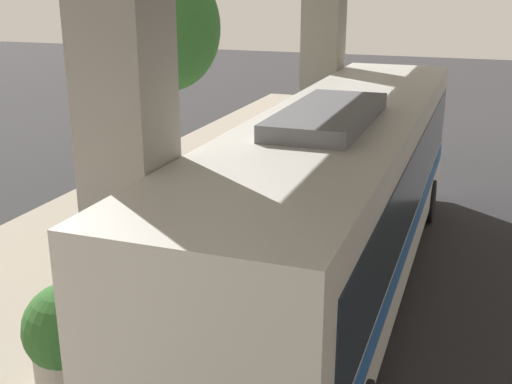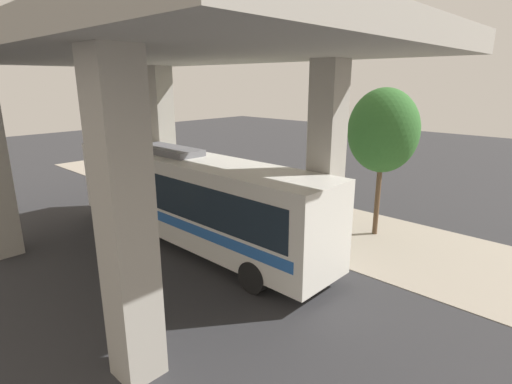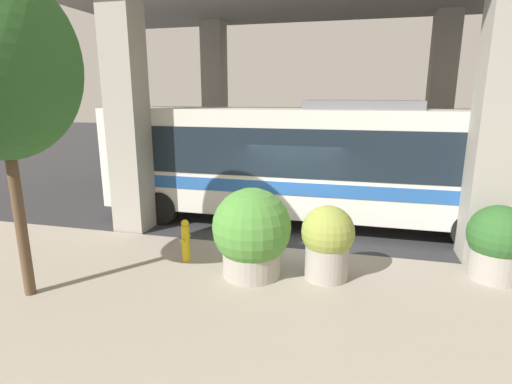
# 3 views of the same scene
# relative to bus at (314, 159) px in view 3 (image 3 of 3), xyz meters

# --- Properties ---
(ground_plane) EXTENTS (80.00, 80.00, 0.00)m
(ground_plane) POSITION_rel_bus_xyz_m (-2.17, 0.41, -1.98)
(ground_plane) COLOR #2D2D30
(ground_plane) RESTS_ON ground
(sidewalk_strip) EXTENTS (6.00, 40.00, 0.02)m
(sidewalk_strip) POSITION_rel_bus_xyz_m (-5.17, 0.41, -1.97)
(sidewalk_strip) COLOR gray
(sidewalk_strip) RESTS_ON ground
(overpass) EXTENTS (9.40, 17.11, 7.41)m
(overpass) POSITION_rel_bus_xyz_m (1.83, 0.41, 4.44)
(overpass) COLOR #9E998E
(overpass) RESTS_ON ground
(bus) EXTENTS (2.54, 12.60, 3.66)m
(bus) POSITION_rel_bus_xyz_m (0.00, 0.00, 0.00)
(bus) COLOR silver
(bus) RESTS_ON ground
(fire_hydrant) EXTENTS (0.39, 0.19, 1.03)m
(fire_hydrant) POSITION_rel_bus_xyz_m (-3.55, 2.53, -1.46)
(fire_hydrant) COLOR gold
(fire_hydrant) RESTS_ON ground
(planter_front) EXTENTS (1.10, 1.10, 1.59)m
(planter_front) POSITION_rel_bus_xyz_m (-3.63, -0.71, -1.15)
(planter_front) COLOR #9E998E
(planter_front) RESTS_ON ground
(planter_middle) EXTENTS (1.23, 1.23, 1.61)m
(planter_middle) POSITION_rel_bus_xyz_m (-2.79, -4.14, -1.17)
(planter_middle) COLOR #9E998E
(planter_middle) RESTS_ON ground
(planter_back) EXTENTS (1.67, 1.67, 1.92)m
(planter_back) POSITION_rel_bus_xyz_m (-3.87, 0.86, -1.03)
(planter_back) COLOR #9E998E
(planter_back) RESTS_ON ground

